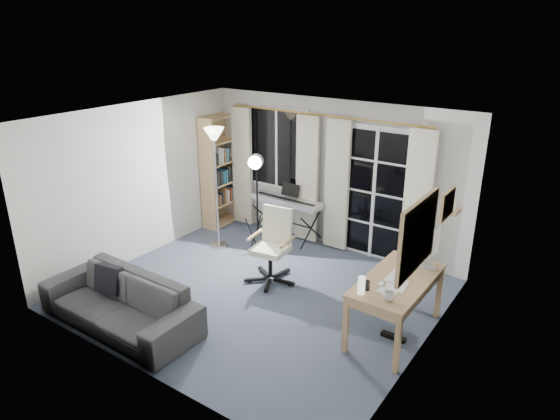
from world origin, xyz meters
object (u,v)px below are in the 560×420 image
at_px(keyboard_piano, 287,202).
at_px(bookshelf, 221,173).
at_px(monitor, 430,247).
at_px(torchiere_lamp, 215,153).
at_px(sofa, 118,295).
at_px(office_chair, 274,238).
at_px(studio_light, 256,173).
at_px(desk, 397,286).
at_px(mug, 389,295).

bearing_deg(keyboard_piano, bookshelf, -179.23).
distance_m(bookshelf, monitor, 4.35).
relative_size(torchiere_lamp, sofa, 0.93).
xyz_separation_m(office_chair, monitor, (2.16, 0.12, 0.39)).
bearing_deg(studio_light, monitor, -31.90).
distance_m(desk, monitor, 0.61).
relative_size(office_chair, monitor, 2.01).
xyz_separation_m(torchiere_lamp, mug, (3.45, -1.20, -0.79)).
relative_size(torchiere_lamp, keyboard_piano, 1.54).
bearing_deg(keyboard_piano, studio_light, -96.31).
bearing_deg(office_chair, monitor, -4.24).
xyz_separation_m(keyboard_piano, mug, (2.66, -2.03, 0.10)).
relative_size(torchiere_lamp, mug, 16.37).
xyz_separation_m(torchiere_lamp, desk, (3.35, -0.70, -0.94)).
height_order(torchiere_lamp, studio_light, torchiere_lamp).
distance_m(torchiere_lamp, desk, 3.55).
xyz_separation_m(studio_light, office_chair, (0.69, -0.51, -0.71)).
height_order(torchiere_lamp, desk, torchiere_lamp).
xyz_separation_m(studio_light, mug, (2.76, -1.34, -0.54)).
height_order(studio_light, monitor, studio_light).
bearing_deg(monitor, office_chair, -176.11).
relative_size(bookshelf, desk, 1.44).
bearing_deg(monitor, studio_light, 172.96).
relative_size(office_chair, desk, 0.77).
bearing_deg(sofa, desk, 31.81).
bearing_deg(monitor, bookshelf, 165.84).
bearing_deg(office_chair, desk, -16.96).
bearing_deg(keyboard_piano, monitor, -19.18).
distance_m(office_chair, sofa, 2.23).
relative_size(keyboard_piano, sofa, 0.60).
bearing_deg(studio_light, keyboard_piano, 57.32).
xyz_separation_m(desk, monitor, (0.20, 0.45, 0.37)).
relative_size(office_chair, mug, 8.84).
distance_m(office_chair, mug, 2.23).
height_order(bookshelf, desk, bookshelf).
height_order(studio_light, sofa, studio_light).
bearing_deg(torchiere_lamp, desk, -11.75).
relative_size(desk, mug, 11.45).
bearing_deg(mug, torchiere_lamp, 160.86).
bearing_deg(desk, mug, -78.03).
distance_m(desk, mug, 0.53).
relative_size(mug, sofa, 0.06).
height_order(bookshelf, office_chair, bookshelf).
distance_m(bookshelf, keyboard_piano, 1.47).
height_order(office_chair, mug, office_chair).
bearing_deg(bookshelf, keyboard_piano, -4.29).
xyz_separation_m(monitor, sofa, (-3.01, -2.17, -0.60)).
bearing_deg(mug, keyboard_piano, 142.66).
height_order(keyboard_piano, studio_light, studio_light).
relative_size(bookshelf, sofa, 0.94).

